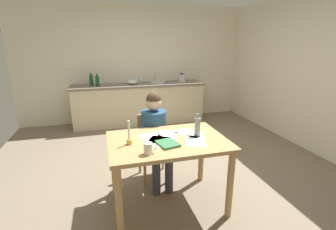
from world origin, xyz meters
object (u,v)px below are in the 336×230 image
bottle_oil (91,80)px  stovetop_kettle (182,78)px  wine_glass_near_sink (140,78)px  sink_unit (158,82)px  chair_at_table (153,143)px  candlestick (129,138)px  dining_table (168,150)px  wine_bottle_on_table (197,127)px  wine_glass_by_kettle (136,78)px  wine_glass_back_left (132,78)px  coffee_mug (148,148)px  bottle_vinegar (97,81)px  book_magazine (168,144)px  mixing_bowl (132,82)px  person_seated (155,133)px

bottle_oil → stovetop_kettle: bottle_oil is taller
wine_glass_near_sink → sink_unit: bearing=-21.3°
chair_at_table → candlestick: size_ratio=3.44×
chair_at_table → bottle_oil: size_ratio=3.18×
dining_table → sink_unit: bearing=78.6°
sink_unit → wine_glass_near_sink: size_ratio=2.34×
wine_bottle_on_table → bottle_oil: bottle_oil is taller
sink_unit → wine_glass_by_kettle: 0.50m
wine_glass_by_kettle → stovetop_kettle: bearing=-8.2°
wine_glass_near_sink → dining_table: bearing=-94.3°
candlestick → wine_glass_near_sink: (0.64, 3.20, 0.14)m
bottle_oil → stovetop_kettle: bearing=-1.3°
dining_table → stovetop_kettle: size_ratio=5.67×
wine_glass_back_left → candlestick: bearing=-98.1°
coffee_mug → bottle_vinegar: size_ratio=0.49×
book_magazine → wine_glass_near_sink: bearing=72.5°
dining_table → book_magazine: 0.19m
bottle_oil → chair_at_table: bearing=-71.5°
dining_table → wine_glass_near_sink: (0.24, 3.19, 0.33)m
coffee_mug → wine_glass_by_kettle: wine_glass_by_kettle is taller
book_magazine → sink_unit: 3.24m
coffee_mug → wine_glass_by_kettle: bearing=83.3°
sink_unit → wine_glass_near_sink: (-0.37, 0.15, 0.09)m
wine_glass_by_kettle → mixing_bowl: bearing=-123.3°
candlestick → sink_unit: size_ratio=0.69×
dining_table → bottle_oil: (-0.83, 3.09, 0.34)m
wine_glass_back_left → dining_table: bearing=-90.9°
bottle_vinegar → chair_at_table: bearing=-73.7°
mixing_bowl → wine_glass_near_sink: wine_glass_near_sink is taller
dining_table → bottle_vinegar: (-0.70, 3.02, 0.33)m
coffee_mug → bottle_oil: bottle_oil is taller
dining_table → book_magazine: bearing=-105.2°
coffee_mug → stovetop_kettle: 3.63m
wine_glass_near_sink → bottle_vinegar: bearing=-169.5°
book_magazine → bottle_vinegar: (-0.67, 3.15, 0.20)m
person_seated → book_magazine: size_ratio=5.27×
candlestick → bottle_vinegar: bearing=95.6°
dining_table → bottle_vinegar: 3.12m
bottle_oil → mixing_bowl: bearing=-3.8°
dining_table → wine_glass_near_sink: wine_glass_near_sink is taller
bottle_oil → wine_glass_by_kettle: bottle_oil is taller
dining_table → candlestick: bearing=-178.4°
wine_glass_near_sink → person_seated: bearing=-95.4°
dining_table → wine_bottle_on_table: wine_bottle_on_table is taller
candlestick → stovetop_kettle: (1.59, 3.05, 0.13)m
sink_unit → mixing_bowl: bearing=-178.4°
stovetop_kettle → wine_glass_by_kettle: stovetop_kettle is taller
wine_bottle_on_table → bottle_oil: bearing=110.8°
coffee_mug → candlestick: bearing=117.8°
wine_glass_near_sink → book_magazine: bearing=-94.7°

